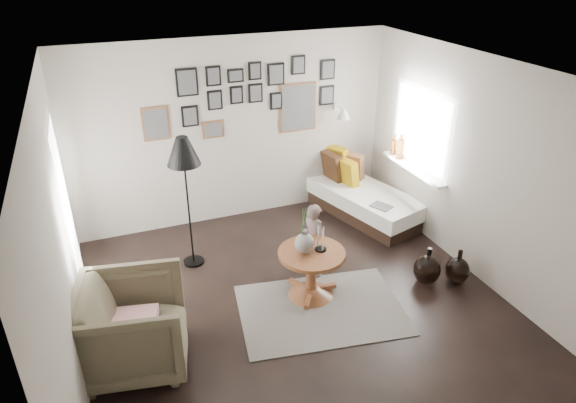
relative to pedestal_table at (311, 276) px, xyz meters
name	(u,v)px	position (x,y,z in m)	size (l,w,h in m)	color
ground	(300,309)	(-0.21, -0.19, -0.27)	(4.80, 4.80, 0.00)	black
wall_back	(234,132)	(-0.21, 2.21, 1.03)	(4.50, 4.50, 0.00)	#AAA194
wall_front	(454,372)	(-0.21, -2.59, 1.03)	(4.50, 4.50, 0.00)	#AAA194
wall_left	(61,250)	(-2.46, -0.19, 1.03)	(4.80, 4.80, 0.00)	#AAA194
wall_right	(482,172)	(2.04, -0.19, 1.03)	(4.80, 4.80, 0.00)	#AAA194
ceiling	(304,76)	(-0.21, -0.19, 2.33)	(4.80, 4.80, 0.00)	white
door_left	(67,214)	(-2.44, 1.01, 0.78)	(0.00, 2.14, 2.14)	white
window_right	(408,161)	(1.97, 1.16, 0.66)	(0.15, 1.32, 1.30)	white
gallery_wall	(253,99)	(0.08, 2.20, 1.47)	(2.74, 0.03, 1.08)	brown
wall_sconce	(343,114)	(1.34, 1.95, 1.19)	(0.18, 0.36, 0.16)	white
rug	(321,310)	(0.00, -0.29, -0.27)	(1.79, 1.25, 0.01)	#B3AA9D
pedestal_table	(311,276)	(0.00, 0.00, 0.00)	(0.75, 0.75, 0.59)	brown
vase	(304,240)	(-0.08, 0.02, 0.48)	(0.22, 0.22, 0.54)	black
candles	(321,239)	(0.11, 0.00, 0.45)	(0.13, 0.13, 0.28)	black
daybed	(361,196)	(1.52, 1.59, 0.00)	(1.26, 1.98, 0.90)	black
magazine_on_daybed	(381,206)	(1.47, 0.95, 0.15)	(0.20, 0.28, 0.01)	black
armchair	(133,326)	(-1.98, -0.35, 0.17)	(0.95, 0.98, 0.89)	brown
armchair_cushion	(135,319)	(-1.95, -0.30, 0.21)	(0.40, 0.40, 0.10)	silver
floor_lamp	(183,156)	(-1.11, 1.18, 1.18)	(0.39, 0.39, 1.69)	black
magazine_basket	(143,352)	(-1.94, -0.47, -0.07)	(0.41, 0.41, 0.42)	black
demijohn_large	(427,270)	(1.38, -0.28, -0.09)	(0.32, 0.32, 0.48)	black
demijohn_small	(457,270)	(1.73, -0.40, -0.11)	(0.28, 0.28, 0.44)	black
child	(314,240)	(0.20, 0.38, 0.21)	(0.35, 0.23, 0.96)	#634F4E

